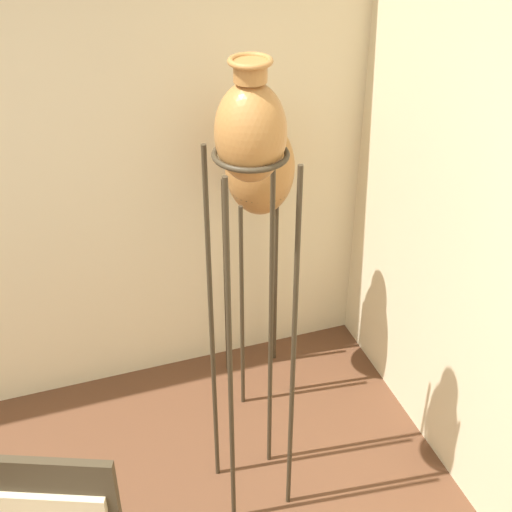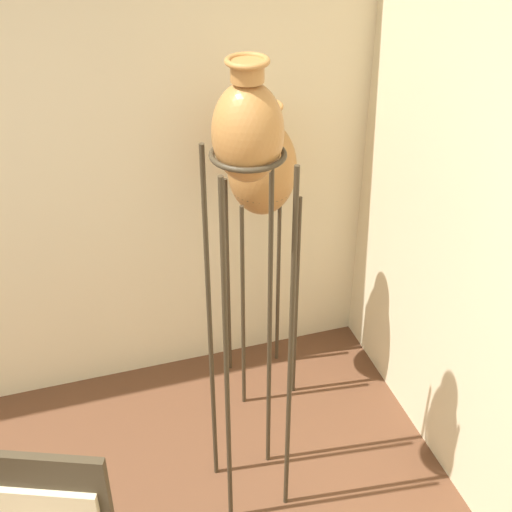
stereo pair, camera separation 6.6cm
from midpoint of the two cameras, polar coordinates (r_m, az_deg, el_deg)
The scene contains 2 objects.
vase_stand_tall at distance 2.43m, azimuth 0.14°, elevation 7.87°, with size 0.28×0.28×2.02m.
vase_stand_medium at distance 3.26m, azimuth 1.07°, elevation 6.77°, with size 0.32×0.32×1.59m.
Camera 2 is at (0.50, -1.02, 2.72)m, focal length 50.00 mm.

